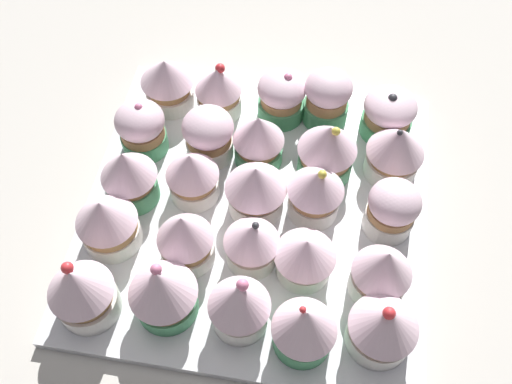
% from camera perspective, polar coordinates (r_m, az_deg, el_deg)
% --- Properties ---
extents(ground_plane, '(1.80, 1.80, 0.03)m').
position_cam_1_polar(ground_plane, '(0.65, -0.00, -2.70)').
color(ground_plane, beige).
extents(baking_tray, '(0.37, 0.37, 0.01)m').
position_cam_1_polar(baking_tray, '(0.63, -0.00, -1.75)').
color(baking_tray, silver).
rests_on(baking_tray, ground_plane).
extents(cupcake_0, '(0.06, 0.06, 0.07)m').
position_cam_1_polar(cupcake_0, '(0.70, -8.79, 10.84)').
color(cupcake_0, white).
rests_on(cupcake_0, baking_tray).
extents(cupcake_1, '(0.06, 0.06, 0.07)m').
position_cam_1_polar(cupcake_1, '(0.66, -11.33, 6.24)').
color(cupcake_1, '#4C9E6B').
rests_on(cupcake_1, baking_tray).
extents(cupcake_2, '(0.06, 0.06, 0.08)m').
position_cam_1_polar(cupcake_2, '(0.62, -12.56, 1.69)').
color(cupcake_2, '#4C9E6B').
rests_on(cupcake_2, baking_tray).
extents(cupcake_3, '(0.06, 0.06, 0.07)m').
position_cam_1_polar(cupcake_3, '(0.59, -14.64, -2.83)').
color(cupcake_3, white).
rests_on(cupcake_3, baking_tray).
extents(cupcake_4, '(0.06, 0.06, 0.08)m').
position_cam_1_polar(cupcake_4, '(0.56, -17.02, -9.39)').
color(cupcake_4, white).
rests_on(cupcake_4, baking_tray).
extents(cupcake_5, '(0.06, 0.06, 0.07)m').
position_cam_1_polar(cupcake_5, '(0.68, -3.76, 10.06)').
color(cupcake_5, white).
rests_on(cupcake_5, baking_tray).
extents(cupcake_6, '(0.06, 0.06, 0.07)m').
position_cam_1_polar(cupcake_6, '(0.64, -4.75, 5.71)').
color(cupcake_6, white).
rests_on(cupcake_6, baking_tray).
extents(cupcake_7, '(0.06, 0.06, 0.07)m').
position_cam_1_polar(cupcake_7, '(0.61, -6.36, 1.75)').
color(cupcake_7, white).
rests_on(cupcake_7, baking_tray).
extents(cupcake_8, '(0.06, 0.06, 0.08)m').
position_cam_1_polar(cupcake_8, '(0.57, -7.07, -4.52)').
color(cupcake_8, white).
rests_on(cupcake_8, baking_tray).
extents(cupcake_9, '(0.07, 0.07, 0.08)m').
position_cam_1_polar(cupcake_9, '(0.55, -9.27, -9.71)').
color(cupcake_9, '#4C9E6B').
rests_on(cupcake_9, baking_tray).
extents(cupcake_10, '(0.06, 0.06, 0.07)m').
position_cam_1_polar(cupcake_10, '(0.68, 2.56, 9.48)').
color(cupcake_10, '#4C9E6B').
rests_on(cupcake_10, baking_tray).
extents(cupcake_11, '(0.06, 0.06, 0.07)m').
position_cam_1_polar(cupcake_11, '(0.63, 0.26, 5.32)').
color(cupcake_11, '#4C9E6B').
rests_on(cupcake_11, baking_tray).
extents(cupcake_12, '(0.07, 0.07, 0.07)m').
position_cam_1_polar(cupcake_12, '(0.60, 0.24, 0.77)').
color(cupcake_12, white).
rests_on(cupcake_12, baking_tray).
extents(cupcake_13, '(0.06, 0.06, 0.07)m').
position_cam_1_polar(cupcake_13, '(0.57, -0.44, -5.07)').
color(cupcake_13, white).
rests_on(cupcake_13, baking_tray).
extents(cupcake_14, '(0.06, 0.06, 0.08)m').
position_cam_1_polar(cupcake_14, '(0.53, -1.68, -11.14)').
color(cupcake_14, white).
rests_on(cupcake_14, baking_tray).
extents(cupcake_15, '(0.05, 0.05, 0.07)m').
position_cam_1_polar(cupcake_15, '(0.68, 7.11, 9.30)').
color(cupcake_15, '#4C9E6B').
rests_on(cupcake_15, baking_tray).
extents(cupcake_16, '(0.06, 0.06, 0.08)m').
position_cam_1_polar(cupcake_16, '(0.62, 7.11, 4.24)').
color(cupcake_16, '#4C9E6B').
rests_on(cupcake_16, baking_tray).
extents(cupcake_17, '(0.06, 0.06, 0.08)m').
position_cam_1_polar(cupcake_17, '(0.60, 5.94, 0.03)').
color(cupcake_17, white).
rests_on(cupcake_17, baking_tray).
extents(cupcake_18, '(0.06, 0.06, 0.06)m').
position_cam_1_polar(cupcake_18, '(0.56, 4.92, -6.31)').
color(cupcake_18, white).
rests_on(cupcake_18, baking_tray).
extents(cupcake_19, '(0.06, 0.06, 0.08)m').
position_cam_1_polar(cupcake_19, '(0.53, 4.85, -13.27)').
color(cupcake_19, '#4C9E6B').
rests_on(cupcake_19, baking_tray).
extents(cupcake_20, '(0.06, 0.06, 0.06)m').
position_cam_1_polar(cupcake_20, '(0.68, 13.06, 7.60)').
color(cupcake_20, '#4C9E6B').
rests_on(cupcake_20, baking_tray).
extents(cupcake_21, '(0.06, 0.06, 0.08)m').
position_cam_1_polar(cupcake_21, '(0.64, 13.74, 4.04)').
color(cupcake_21, white).
rests_on(cupcake_21, baking_tray).
extents(cupcake_22, '(0.05, 0.05, 0.07)m').
position_cam_1_polar(cupcake_22, '(0.60, 13.43, -1.33)').
color(cupcake_22, white).
rests_on(cupcake_22, baking_tray).
extents(cupcake_23, '(0.06, 0.06, 0.08)m').
position_cam_1_polar(cupcake_23, '(0.56, 12.45, -7.70)').
color(cupcake_23, white).
rests_on(cupcake_23, baking_tray).
extents(cupcake_24, '(0.06, 0.06, 0.08)m').
position_cam_1_polar(cupcake_24, '(0.54, 12.58, -12.92)').
color(cupcake_24, white).
rests_on(cupcake_24, baking_tray).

